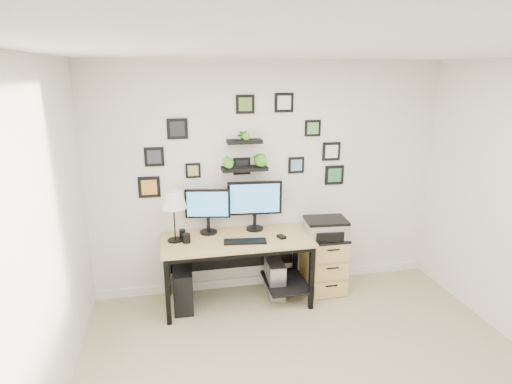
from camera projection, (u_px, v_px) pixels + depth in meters
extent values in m
plane|color=white|center=(346.00, 50.00, 2.61)|extent=(4.00, 4.00, 0.00)
plane|color=white|center=(269.00, 179.00, 4.85)|extent=(4.00, 0.00, 4.00)
plane|color=white|center=(23.00, 273.00, 2.58)|extent=(0.00, 4.00, 4.00)
cube|color=white|center=(269.00, 279.00, 5.18)|extent=(4.00, 0.03, 0.10)
cube|color=tan|center=(237.00, 240.00, 4.57)|extent=(1.60, 0.70, 0.03)
cube|color=black|center=(237.00, 243.00, 4.58)|extent=(1.54, 0.64, 0.05)
cube|color=black|center=(233.00, 251.00, 4.96)|extent=(1.44, 0.02, 0.41)
cube|color=black|center=(285.00, 282.00, 4.83)|extent=(0.45, 0.63, 0.03)
cube|color=black|center=(168.00, 292.00, 4.25)|extent=(0.05, 0.05, 0.72)
cube|color=black|center=(167.00, 266.00, 4.81)|extent=(0.05, 0.05, 0.72)
cube|color=black|center=(311.00, 278.00, 4.54)|extent=(0.05, 0.05, 0.72)
cube|color=black|center=(295.00, 255.00, 5.10)|extent=(0.05, 0.05, 0.72)
cylinder|color=black|center=(209.00, 232.00, 4.73)|extent=(0.22, 0.22, 0.02)
cylinder|color=black|center=(208.00, 225.00, 4.71)|extent=(0.04, 0.04, 0.17)
cube|color=black|center=(208.00, 204.00, 4.63)|extent=(0.49, 0.12, 0.32)
cube|color=#3F8CCC|center=(207.00, 204.00, 4.61)|extent=(0.44, 0.08, 0.28)
cylinder|color=black|center=(255.00, 229.00, 4.83)|extent=(0.21, 0.21, 0.02)
cylinder|color=black|center=(255.00, 221.00, 4.81)|extent=(0.04, 0.04, 0.17)
cube|color=black|center=(255.00, 198.00, 4.73)|extent=(0.61, 0.08, 0.38)
cube|color=#3F8CCC|center=(255.00, 199.00, 4.71)|extent=(0.54, 0.05, 0.33)
cube|color=black|center=(245.00, 241.00, 4.47)|extent=(0.46, 0.19, 0.02)
cube|color=black|center=(281.00, 237.00, 4.58)|extent=(0.09, 0.11, 0.03)
cylinder|color=black|center=(175.00, 240.00, 4.51)|extent=(0.17, 0.17, 0.02)
cylinder|color=black|center=(174.00, 218.00, 4.44)|extent=(0.01, 0.01, 0.50)
cone|color=white|center=(173.00, 199.00, 4.39)|extent=(0.27, 0.27, 0.19)
cylinder|color=black|center=(186.00, 238.00, 4.45)|extent=(0.09, 0.09, 0.10)
cylinder|color=black|center=(182.00, 233.00, 4.60)|extent=(0.07, 0.07, 0.09)
cube|color=black|center=(183.00, 288.00, 4.61)|extent=(0.22, 0.46, 0.45)
cube|color=gray|center=(275.00, 278.00, 4.88)|extent=(0.20, 0.42, 0.41)
cube|color=silver|center=(278.00, 286.00, 4.68)|extent=(0.16, 0.02, 0.38)
cube|color=tan|center=(324.00, 263.00, 4.98)|extent=(0.42, 0.50, 0.65)
cube|color=black|center=(325.00, 236.00, 4.89)|extent=(0.43, 0.51, 0.02)
cube|color=tan|center=(331.00, 290.00, 4.79)|extent=(0.39, 0.02, 0.18)
cylinder|color=black|center=(332.00, 286.00, 4.76)|extent=(0.14, 0.02, 0.02)
cube|color=tan|center=(332.00, 273.00, 4.74)|extent=(0.39, 0.02, 0.18)
cylinder|color=black|center=(333.00, 268.00, 4.71)|extent=(0.14, 0.02, 0.02)
cube|color=tan|center=(333.00, 255.00, 4.68)|extent=(0.39, 0.02, 0.18)
cylinder|color=black|center=(334.00, 250.00, 4.65)|extent=(0.14, 0.02, 0.02)
cube|color=silver|center=(326.00, 229.00, 4.82)|extent=(0.48, 0.39, 0.18)
cube|color=black|center=(326.00, 220.00, 4.79)|extent=(0.48, 0.39, 0.03)
cube|color=black|center=(330.00, 237.00, 4.65)|extent=(0.31, 0.05, 0.10)
cube|color=black|center=(245.00, 169.00, 4.67)|extent=(0.50, 0.18, 0.04)
cube|color=black|center=(245.00, 141.00, 4.58)|extent=(0.38, 0.15, 0.04)
imported|color=green|center=(229.00, 155.00, 4.59)|extent=(0.15, 0.12, 0.27)
imported|color=green|center=(260.00, 154.00, 4.66)|extent=(0.15, 0.15, 0.27)
imported|color=green|center=(244.00, 128.00, 4.54)|extent=(0.13, 0.09, 0.25)
cube|color=black|center=(242.00, 166.00, 4.73)|extent=(0.19, 0.02, 0.19)
cube|color=black|center=(242.00, 166.00, 4.72)|extent=(0.13, 0.00, 0.13)
cube|color=black|center=(313.00, 128.00, 4.78)|extent=(0.18, 0.02, 0.18)
cube|color=#55A44A|center=(313.00, 128.00, 4.77)|extent=(0.13, 0.00, 0.13)
cube|color=black|center=(284.00, 103.00, 4.64)|extent=(0.21, 0.02, 0.21)
cube|color=white|center=(284.00, 103.00, 4.63)|extent=(0.15, 0.00, 0.15)
cube|color=black|center=(177.00, 129.00, 4.49)|extent=(0.22, 0.02, 0.22)
cube|color=black|center=(177.00, 129.00, 4.48)|extent=(0.15, 0.00, 0.15)
cube|color=black|center=(331.00, 151.00, 4.90)|extent=(0.21, 0.02, 0.21)
cube|color=white|center=(332.00, 152.00, 4.89)|extent=(0.15, 0.00, 0.15)
cube|color=black|center=(149.00, 187.00, 4.59)|extent=(0.23, 0.02, 0.23)
cube|color=orange|center=(149.00, 187.00, 4.58)|extent=(0.16, 0.00, 0.16)
cube|color=black|center=(245.00, 104.00, 4.56)|extent=(0.20, 0.02, 0.20)
cube|color=#59802A|center=(245.00, 104.00, 4.55)|extent=(0.14, 0.00, 0.14)
cube|color=black|center=(154.00, 157.00, 4.52)|extent=(0.20, 0.02, 0.20)
cube|color=#34333D|center=(154.00, 157.00, 4.50)|extent=(0.14, 0.00, 0.14)
cube|color=black|center=(334.00, 175.00, 4.99)|extent=(0.23, 0.02, 0.23)
cube|color=#30854B|center=(335.00, 175.00, 4.98)|extent=(0.16, 0.00, 0.16)
cube|color=black|center=(193.00, 171.00, 4.64)|extent=(0.16, 0.02, 0.16)
cube|color=#9B9447|center=(193.00, 171.00, 4.63)|extent=(0.11, 0.00, 0.11)
cube|color=black|center=(296.00, 165.00, 4.86)|extent=(0.19, 0.02, 0.19)
cube|color=#6999B8|center=(296.00, 165.00, 4.85)|extent=(0.13, 0.00, 0.13)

